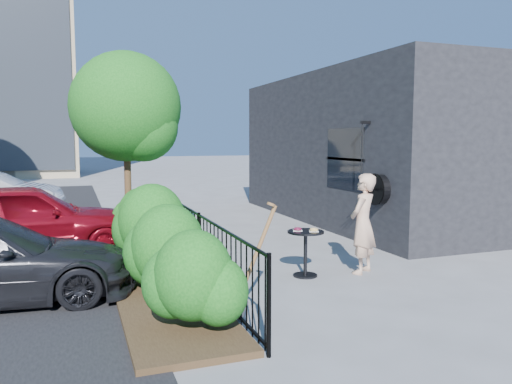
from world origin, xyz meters
name	(u,v)px	position (x,y,z in m)	size (l,w,h in m)	color
ground	(286,272)	(0.00, 0.00, 0.00)	(120.00, 120.00, 0.00)	gray
shop_building	(399,148)	(5.50, 4.50, 2.00)	(6.22, 9.00, 4.00)	black
fence	(199,246)	(-1.50, 0.00, 0.56)	(0.05, 6.05, 1.10)	black
planting_bed	(156,282)	(-2.20, 0.00, 0.04)	(1.30, 6.00, 0.08)	#382616
shrubs	(160,239)	(-2.10, 0.10, 0.70)	(1.10, 5.60, 1.24)	#135616
patio_tree	(130,114)	(-2.24, 2.76, 2.76)	(2.20, 2.20, 3.94)	#3F2B19
cafe_table	(305,245)	(0.20, -0.34, 0.52)	(0.60, 0.60, 0.81)	black
woman	(363,224)	(1.19, -0.48, 0.84)	(0.61, 0.40, 1.68)	#DBAB8D
shovel	(253,267)	(-1.26, -1.84, 0.66)	(0.57, 0.19, 1.50)	brown
car_red	(24,220)	(-4.26, 2.74, 0.73)	(1.71, 4.26, 1.45)	maroon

